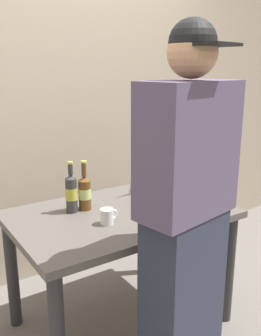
# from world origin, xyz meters

# --- Properties ---
(ground_plane) EXTENTS (8.00, 8.00, 0.00)m
(ground_plane) POSITION_xyz_m (0.00, 0.00, 0.00)
(ground_plane) COLOR slate
(ground_plane) RESTS_ON ground
(desk) EXTENTS (1.24, 0.81, 0.74)m
(desk) POSITION_xyz_m (0.00, 0.00, 0.63)
(desk) COLOR #56514C
(desk) RESTS_ON ground
(laptop) EXTENTS (0.36, 0.35, 0.23)m
(laptop) POSITION_xyz_m (0.37, 0.10, 0.79)
(laptop) COLOR #B7BABC
(laptop) RESTS_ON desk
(beer_bottle_dark) EXTENTS (0.07, 0.07, 0.29)m
(beer_bottle_dark) POSITION_xyz_m (-0.16, 0.14, 0.85)
(beer_bottle_dark) COLOR brown
(beer_bottle_dark) RESTS_ON desk
(beer_bottle_brown) EXTENTS (0.07, 0.07, 0.30)m
(beer_bottle_brown) POSITION_xyz_m (-0.24, 0.15, 0.86)
(beer_bottle_brown) COLOR #333333
(beer_bottle_brown) RESTS_ON desk
(person_figure) EXTENTS (0.48, 0.33, 1.74)m
(person_figure) POSITION_xyz_m (-0.03, -0.58, 0.88)
(person_figure) COLOR #2D3347
(person_figure) RESTS_ON ground
(coffee_mug) EXTENTS (0.10, 0.07, 0.08)m
(coffee_mug) POSITION_xyz_m (-0.16, -0.11, 0.79)
(coffee_mug) COLOR white
(coffee_mug) RESTS_ON desk
(back_wall) EXTENTS (6.00, 0.10, 2.60)m
(back_wall) POSITION_xyz_m (0.00, 0.87, 1.30)
(back_wall) COLOR tan
(back_wall) RESTS_ON ground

